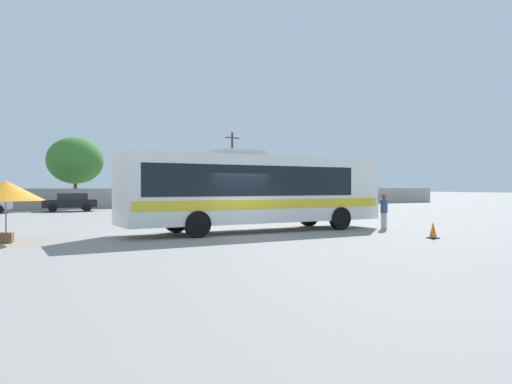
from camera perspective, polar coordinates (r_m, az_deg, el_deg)
The scene contains 10 objects.
ground_plane at distance 28.76m, azimuth -10.21°, elevation -3.32°, with size 300.00×300.00×0.00m, color gray.
perimeter_wall at distance 46.10m, azimuth -16.50°, elevation -0.73°, with size 80.00×0.30×1.84m, color #9E998C.
coach_bus_white_yellow at distance 20.95m, azimuth -0.28°, elevation 0.43°, with size 12.11×3.11×3.55m.
attendant_by_bus_door at distance 22.84m, azimuth 15.07°, elevation -2.04°, with size 0.44×0.44×1.61m.
vendor_umbrella_near_gate_orange at distance 18.79m, azimuth -27.76°, elevation 0.08°, with size 2.55×2.55×2.19m.
parked_car_second_black at distance 41.21m, azimuth -21.35°, elevation -1.09°, with size 4.14×2.07×1.47m.
utility_pole_near at distance 53.31m, azimuth -2.86°, elevation 3.01°, with size 1.80×0.41×8.07m.
roadside_tree_midleft at distance 47.80m, azimuth -20.82°, elevation 3.54°, with size 5.16×5.16×6.66m.
roadside_tree_midright at distance 51.77m, azimuth -9.40°, elevation 2.27°, with size 3.41×3.41×4.95m.
traffic_cone_on_apron at distance 19.37m, azimuth 20.43°, elevation -4.33°, with size 0.36×0.36×0.64m.
Camera 1 is at (-8.12, -17.52, 1.95)m, focal length 33.43 mm.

